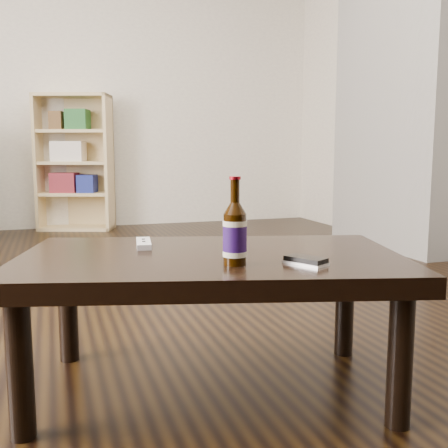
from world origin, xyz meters
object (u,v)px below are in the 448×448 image
object	(u,v)px
coffee_table	(211,272)
beer_bottle	(235,234)
phone	(306,261)
remote	(144,243)
bookshelf	(75,160)

from	to	relation	value
coffee_table	beer_bottle	size ratio (longest dim) A/B	5.30
phone	beer_bottle	bearing A→B (deg)	135.63
beer_bottle	coffee_table	bearing A→B (deg)	96.55
remote	coffee_table	bearing A→B (deg)	-41.06
bookshelf	coffee_table	xyz separation A→B (m)	(0.22, -3.56, -0.28)
beer_bottle	remote	distance (m)	0.40
bookshelf	remote	bearing A→B (deg)	-70.16
coffee_table	remote	size ratio (longest dim) A/B	7.66
bookshelf	beer_bottle	world-z (taller)	bookshelf
coffee_table	phone	world-z (taller)	phone
phone	remote	distance (m)	0.54
coffee_table	remote	world-z (taller)	remote
bookshelf	phone	distance (m)	3.80
phone	bookshelf	bearing A→B (deg)	67.64
remote	bookshelf	bearing A→B (deg)	98.90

